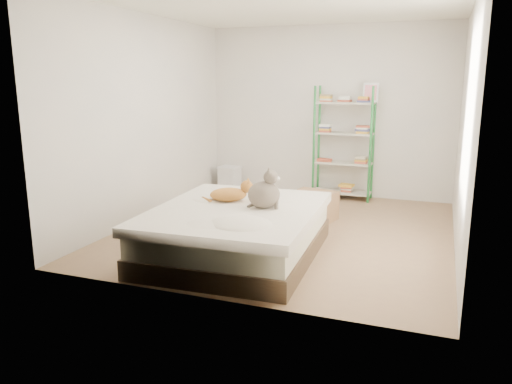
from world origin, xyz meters
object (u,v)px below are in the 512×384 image
at_px(bed, 237,232).
at_px(shelf_unit, 344,141).
at_px(white_bin, 230,178).
at_px(orange_cat, 228,193).
at_px(cardboard_box, 314,206).
at_px(grey_cat, 264,189).

xyz_separation_m(bed, shelf_unit, (0.54, 2.93, 0.63)).
distance_m(bed, white_bin, 3.19).
height_order(orange_cat, white_bin, orange_cat).
bearing_deg(cardboard_box, orange_cat, -101.58).
distance_m(orange_cat, white_bin, 2.95).
xyz_separation_m(cardboard_box, white_bin, (-1.76, 1.29, 0.01)).
relative_size(orange_cat, white_bin, 1.21).
height_order(shelf_unit, cardboard_box, shelf_unit).
distance_m(bed, grey_cat, 0.53).
height_order(bed, grey_cat, grey_cat).
bearing_deg(white_bin, bed, -65.26).
xyz_separation_m(bed, white_bin, (-1.34, 2.90, -0.06)).
height_order(shelf_unit, white_bin, shelf_unit).
distance_m(grey_cat, shelf_unit, 2.87).
bearing_deg(grey_cat, orange_cat, 54.44).
bearing_deg(white_bin, cardboard_box, -36.37).
bearing_deg(white_bin, grey_cat, -60.37).
distance_m(orange_cat, shelf_unit, 2.82).
bearing_deg(cardboard_box, white_bin, 155.56).
bearing_deg(shelf_unit, cardboard_box, -95.15).
distance_m(bed, shelf_unit, 3.05).
distance_m(grey_cat, cardboard_box, 1.62).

